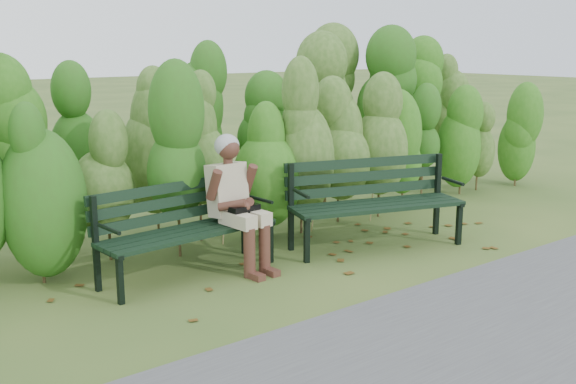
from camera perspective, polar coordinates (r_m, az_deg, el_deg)
ground at (r=6.74m, az=1.83°, el=-6.74°), size 80.00×80.00×0.00m
footpath at (r=5.36m, az=17.32°, el=-12.52°), size 60.00×2.50×0.01m
hedge_band at (r=7.95m, az=-6.69°, el=5.43°), size 11.04×1.67×2.42m
leaf_litter at (r=6.41m, az=-0.23°, el=-7.75°), size 5.86×2.17×0.01m
bench_left at (r=6.61m, az=-8.92°, el=-2.52°), size 1.83×0.72×0.89m
bench_right at (r=7.53m, az=7.18°, el=-0.29°), size 2.03×1.17×0.97m
seated_woman at (r=6.70m, az=-4.44°, el=-0.21°), size 0.55×0.81×1.34m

